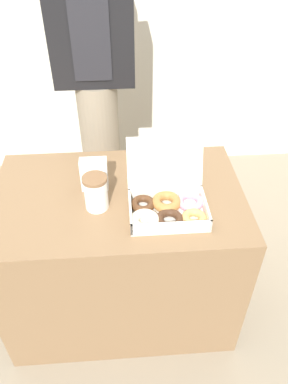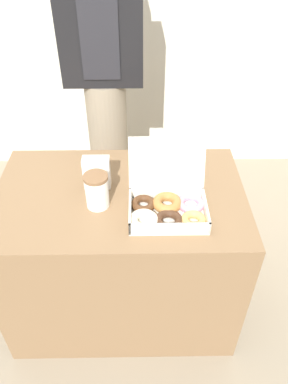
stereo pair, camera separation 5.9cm
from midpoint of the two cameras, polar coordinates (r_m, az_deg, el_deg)
ground_plane at (r=2.00m, az=-1.98°, el=-15.92°), size 14.00×14.00×0.00m
table at (r=1.72m, az=-2.25°, el=-9.30°), size 0.99×0.62×0.71m
donut_box at (r=1.36m, az=4.77°, el=-2.19°), size 0.31×0.28×0.24m
coffee_cup at (r=1.38m, az=-5.98°, el=0.19°), size 0.09×0.09×0.14m
napkin_holder at (r=1.47m, az=-6.06°, el=2.96°), size 0.10×0.05×0.13m
person_customer at (r=1.85m, az=-5.23°, el=18.16°), size 0.37×0.22×1.72m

